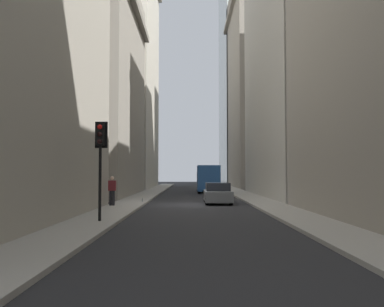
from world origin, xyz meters
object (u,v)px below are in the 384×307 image
pedestrian (112,189)px  discarded_bottle (142,200)px  traffic_light_foreground (100,147)px  delivery_truck (208,179)px  hatchback_grey (218,194)px

pedestrian → discarded_bottle: (3.17, -1.45, -0.85)m
pedestrian → traffic_light_foreground: bearing=-172.7°
delivery_truck → hatchback_grey: delivery_truck is taller
hatchback_grey → pedestrian: pedestrian is taller
delivery_truck → discarded_bottle: delivery_truck is taller
delivery_truck → discarded_bottle: bearing=161.7°
traffic_light_foreground → discarded_bottle: 11.35m
delivery_truck → discarded_bottle: 16.33m
delivery_truck → hatchback_grey: bearing=180.0°
delivery_truck → traffic_light_foreground: traffic_light_foreground is taller
hatchback_grey → traffic_light_foreground: size_ratio=1.05×
delivery_truck → traffic_light_foreground: (-26.43, 5.55, 1.68)m
hatchback_grey → pedestrian: 7.37m
hatchback_grey → traffic_light_foreground: bearing=153.5°
traffic_light_foreground → pedestrian: (7.81, 1.00, -2.04)m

